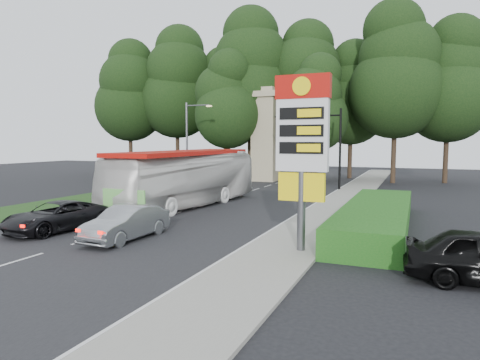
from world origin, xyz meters
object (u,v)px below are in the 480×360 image
at_px(transit_bus, 186,179).
at_px(sedan_silver, 126,223).
at_px(streetlight_signs, 189,140).
at_px(suv_charcoal, 56,216).
at_px(traffic_signal_mast, 325,137).
at_px(monument, 266,134).
at_px(gas_station_pylon, 302,139).

bearing_deg(transit_bus, sedan_silver, -70.11).
xyz_separation_m(streetlight_signs, suv_charcoal, (4.19, -20.58, -3.72)).
bearing_deg(traffic_signal_mast, sedan_silver, -100.40).
height_order(streetlight_signs, monument, monument).
bearing_deg(sedan_silver, suv_charcoal, 179.00).
relative_size(monument, suv_charcoal, 1.95).
distance_m(gas_station_pylon, transit_bus, 13.49).
height_order(traffic_signal_mast, sedan_silver, traffic_signal_mast).
distance_m(gas_station_pylon, sedan_silver, 8.58).
xyz_separation_m(streetlight_signs, transit_bus, (6.15, -11.38, -2.58)).
xyz_separation_m(transit_bus, suv_charcoal, (-1.96, -9.20, -1.14)).
relative_size(streetlight_signs, sedan_silver, 1.76).
bearing_deg(suv_charcoal, sedan_silver, 5.18).
xyz_separation_m(traffic_signal_mast, sedan_silver, (-4.18, -22.77, -3.92)).
height_order(monument, transit_bus, monument).
distance_m(gas_station_pylon, monument, 30.17).
bearing_deg(gas_station_pylon, transit_bus, 139.30).
distance_m(gas_station_pylon, traffic_signal_mast, 22.29).
relative_size(traffic_signal_mast, sedan_silver, 1.58).
height_order(gas_station_pylon, sedan_silver, gas_station_pylon).
bearing_deg(gas_station_pylon, monument, 111.80).
relative_size(sedan_silver, suv_charcoal, 0.89).
xyz_separation_m(gas_station_pylon, suv_charcoal, (-12.00, -0.56, -3.73)).
height_order(traffic_signal_mast, transit_bus, traffic_signal_mast).
relative_size(traffic_signal_mast, streetlight_signs, 0.90).
xyz_separation_m(gas_station_pylon, sedan_silver, (-7.70, -0.77, -3.70)).
bearing_deg(monument, gas_station_pylon, -68.20).
bearing_deg(traffic_signal_mast, streetlight_signs, -171.08).
xyz_separation_m(gas_station_pylon, transit_bus, (-10.04, 8.63, -2.59)).
relative_size(transit_bus, suv_charcoal, 2.59).
height_order(monument, suv_charcoal, monument).
relative_size(streetlight_signs, transit_bus, 0.60).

